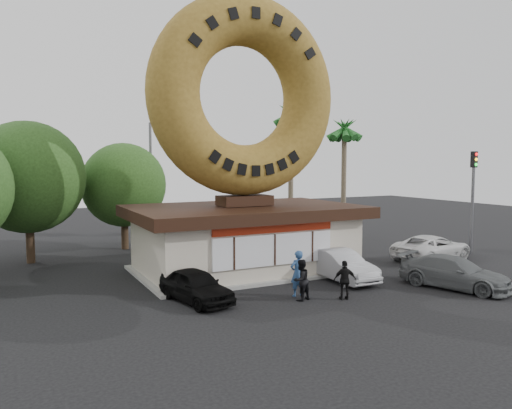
{
  "coord_description": "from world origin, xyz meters",
  "views": [
    {
      "loc": [
        -10.77,
        -16.3,
        5.51
      ],
      "look_at": [
        -0.38,
        4.0,
        3.52
      ],
      "focal_mm": 35.0,
      "sensor_mm": 36.0,
      "label": 1
    }
  ],
  "objects": [
    {
      "name": "ground",
      "position": [
        0.0,
        0.0,
        0.0
      ],
      "size": [
        90.0,
        90.0,
        0.0
      ],
      "primitive_type": "plane",
      "color": "black",
      "rests_on": "ground"
    },
    {
      "name": "donut_shop",
      "position": [
        0.0,
        5.98,
        1.77
      ],
      "size": [
        11.2,
        7.2,
        3.8
      ],
      "color": "beige",
      "rests_on": "ground"
    },
    {
      "name": "giant_donut",
      "position": [
        0.0,
        6.0,
        8.68
      ],
      "size": [
        9.77,
        2.49,
        9.77
      ],
      "primitive_type": "torus",
      "rotation": [
        1.57,
        0.0,
        0.0
      ],
      "color": "olive",
      "rests_on": "donut_shop"
    },
    {
      "name": "tree_west",
      "position": [
        -9.5,
        13.0,
        4.64
      ],
      "size": [
        6.0,
        6.0,
        7.65
      ],
      "color": "#473321",
      "rests_on": "ground"
    },
    {
      "name": "tree_mid",
      "position": [
        -4.0,
        15.0,
        4.02
      ],
      "size": [
        5.2,
        5.2,
        6.63
      ],
      "color": "#473321",
      "rests_on": "ground"
    },
    {
      "name": "palm_near",
      "position": [
        7.5,
        14.0,
        8.41
      ],
      "size": [
        2.6,
        2.6,
        9.75
      ],
      "color": "#726651",
      "rests_on": "ground"
    },
    {
      "name": "palm_far",
      "position": [
        11.0,
        12.5,
        7.48
      ],
      "size": [
        2.6,
        2.6,
        8.75
      ],
      "color": "#726651",
      "rests_on": "ground"
    },
    {
      "name": "street_lamp",
      "position": [
        -1.86,
        16.0,
        4.48
      ],
      "size": [
        2.11,
        0.2,
        8.0
      ],
      "color": "#59595E",
      "rests_on": "ground"
    },
    {
      "name": "traffic_signal",
      "position": [
        14.0,
        3.99,
        3.87
      ],
      "size": [
        0.3,
        0.38,
        6.07
      ],
      "color": "#59595E",
      "rests_on": "ground"
    },
    {
      "name": "person_left",
      "position": [
        -0.15,
        0.7,
        0.94
      ],
      "size": [
        0.7,
        0.47,
        1.89
      ],
      "primitive_type": "imported",
      "rotation": [
        0.0,
        0.0,
        3.11
      ],
      "color": "#2B4D80",
      "rests_on": "ground"
    },
    {
      "name": "person_center",
      "position": [
        -0.38,
        0.12,
        0.82
      ],
      "size": [
        0.95,
        0.83,
        1.64
      ],
      "primitive_type": "imported",
      "rotation": [
        0.0,
        0.0,
        3.45
      ],
      "color": "black",
      "rests_on": "ground"
    },
    {
      "name": "person_right",
      "position": [
        1.25,
        -0.58,
        0.79
      ],
      "size": [
        1.0,
        0.7,
        1.57
      ],
      "primitive_type": "imported",
      "rotation": [
        0.0,
        0.0,
        2.75
      ],
      "color": "black",
      "rests_on": "ground"
    },
    {
      "name": "car_black",
      "position": [
        -4.14,
        1.8,
        0.65
      ],
      "size": [
        2.29,
        4.03,
        1.29
      ],
      "primitive_type": "imported",
      "rotation": [
        0.0,
        0.0,
        0.21
      ],
      "color": "black",
      "rests_on": "ground"
    },
    {
      "name": "car_silver",
      "position": [
        3.05,
        2.17,
        0.7
      ],
      "size": [
        1.5,
        4.26,
        1.4
      ],
      "primitive_type": "imported",
      "rotation": [
        0.0,
        0.0,
        0.0
      ],
      "color": "#9D9EA2",
      "rests_on": "ground"
    },
    {
      "name": "car_grey",
      "position": [
        6.59,
        -1.29,
        0.68
      ],
      "size": [
        3.39,
        5.08,
        1.37
      ],
      "primitive_type": "imported",
      "rotation": [
        0.0,
        0.0,
        0.35
      ],
      "color": "slate",
      "rests_on": "ground"
    },
    {
      "name": "car_white",
      "position": [
        10.5,
        3.68,
        0.69
      ],
      "size": [
        5.29,
        3.05,
        1.39
      ],
      "primitive_type": "imported",
      "rotation": [
        0.0,
        0.0,
        1.73
      ],
      "color": "silver",
      "rests_on": "ground"
    }
  ]
}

